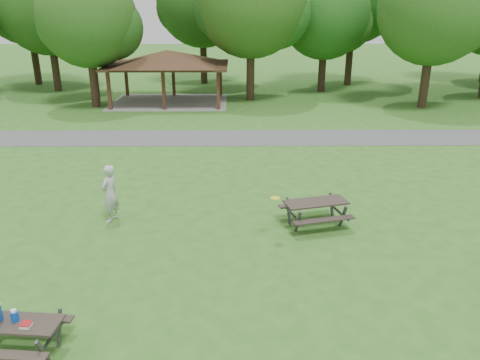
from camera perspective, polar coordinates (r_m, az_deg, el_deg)
ground at (r=12.55m, az=-4.48°, el=-12.07°), size 160.00×160.00×0.00m
asphalt_path at (r=25.47m, az=-2.49°, el=5.17°), size 120.00×3.20×0.02m
pavilion at (r=35.08m, az=-8.81°, el=14.27°), size 8.60×7.01×3.76m
tree_row_c at (r=42.23m, az=-22.29°, el=18.83°), size 8.19×7.80×10.67m
tree_row_d at (r=34.50m, az=-17.94°, el=17.98°), size 6.93×6.60×9.27m
tree_row_e at (r=35.60m, az=1.52°, el=20.58°), size 8.40×8.00×11.02m
tree_row_f at (r=39.75m, az=10.47°, el=18.91°), size 7.35×7.00×9.55m
tree_row_g at (r=35.16m, az=22.75°, el=18.37°), size 7.77×7.40×10.25m
tree_deep_a at (r=46.59m, az=-24.44°, el=19.31°), size 8.40×8.00×11.38m
tree_deep_b at (r=43.66m, az=-4.49°, el=20.66°), size 8.40×8.00×11.13m
picnic_table_near at (r=10.95m, az=-26.45°, el=-15.47°), size 1.88×1.57×1.22m
picnic_table_middle at (r=15.30m, az=9.21°, el=-3.28°), size 2.34×2.06×0.87m
frisbee_in_flight at (r=13.92m, az=4.29°, el=-2.21°), size 0.36×0.36×0.02m
frisbee_thrower at (r=15.88m, az=-15.59°, el=-1.60°), size 0.71×0.84×1.94m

